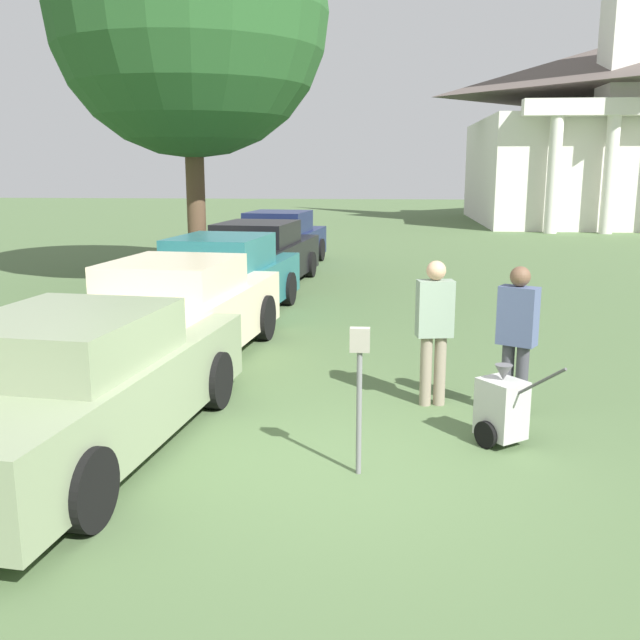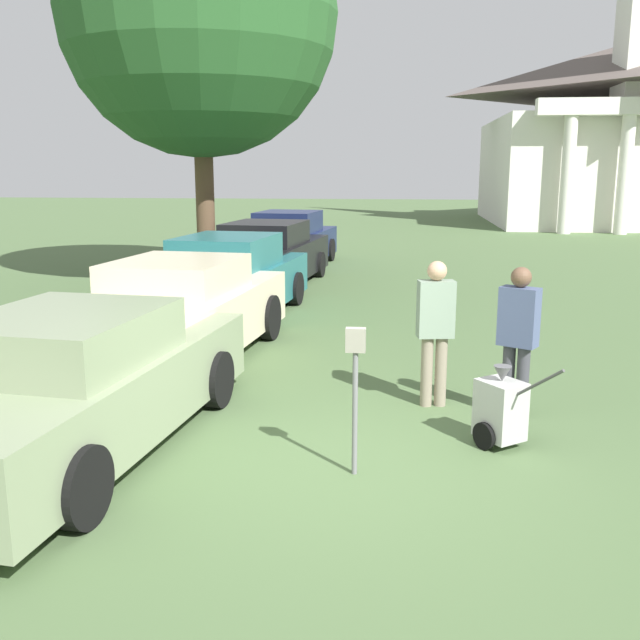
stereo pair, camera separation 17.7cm
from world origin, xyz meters
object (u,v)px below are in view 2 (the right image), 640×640
object	(u,v)px
parked_car_cream	(183,312)
equipment_cart	(501,409)
parked_car_sage	(78,385)
person_supervisor	(518,333)
parked_car_navy	(290,241)
parked_car_teal	(230,280)
parked_car_black	(268,256)
church	(615,120)
person_worker	(435,324)
parking_meter	(355,374)

from	to	relation	value
parked_car_cream	equipment_cart	xyz separation A→B (m)	(4.22, -2.94, -0.33)
parked_car_sage	equipment_cart	xyz separation A→B (m)	(4.22, 0.56, -0.29)
parked_car_cream	person_supervisor	size ratio (longest dim) A/B	2.77
parked_car_sage	parked_car_navy	xyz separation A→B (m)	(-0.00, 13.79, 0.05)
parked_car_sage	parked_car_teal	world-z (taller)	parked_car_teal
parked_car_black	church	distance (m)	25.88
parked_car_sage	parked_car_teal	distance (m)	6.50
parked_car_cream	parked_car_black	size ratio (longest dim) A/B	0.91
parked_car_navy	church	size ratio (longest dim) A/B	0.20
person_worker	person_supervisor	world-z (taller)	person_worker
parked_car_sage	church	xyz separation A→B (m)	(13.72, 31.83, 4.48)
church	parked_car_sage	bearing A→B (deg)	-113.31
parked_car_navy	parking_meter	world-z (taller)	parked_car_navy
parked_car_black	parked_car_navy	size ratio (longest dim) A/B	1.10
parked_car_teal	parked_car_black	xyz separation A→B (m)	(0.00, 3.84, -0.00)
parked_car_navy	equipment_cart	size ratio (longest dim) A/B	4.82
parked_car_cream	parked_car_teal	world-z (taller)	parked_car_teal
parked_car_teal	person_worker	xyz separation A→B (m)	(3.59, -4.75, 0.28)
parked_car_cream	parked_car_black	distance (m)	6.84
parking_meter	person_worker	bearing A→B (deg)	68.54
parked_car_teal	parked_car_black	size ratio (longest dim) A/B	0.95
parked_car_sage	parked_car_cream	world-z (taller)	parked_car_cream
parked_car_cream	parking_meter	xyz separation A→B (m)	(2.79, -3.80, 0.25)
parked_car_navy	person_worker	size ratio (longest dim) A/B	2.76
person_supervisor	church	distance (m)	32.02
parked_car_cream	person_worker	size ratio (longest dim) A/B	2.75
parked_car_sage	parked_car_cream	size ratio (longest dim) A/B	1.04
parked_car_sage	person_worker	world-z (taller)	person_worker
parked_car_black	person_supervisor	world-z (taller)	person_supervisor
parked_car_cream	church	distance (m)	31.79
parked_car_navy	parking_meter	bearing A→B (deg)	-72.64
parked_car_teal	equipment_cart	xyz separation A→B (m)	(4.22, -5.94, -0.33)
person_worker	parked_car_cream	bearing A→B (deg)	-35.72
parked_car_cream	equipment_cart	size ratio (longest dim) A/B	4.81
parked_car_teal	parking_meter	size ratio (longest dim) A/B	3.60
parked_car_sage	parked_car_navy	size ratio (longest dim) A/B	1.03
parked_car_navy	person_worker	distance (m)	12.57
parked_car_cream	parked_car_teal	size ratio (longest dim) A/B	0.96
parking_meter	person_worker	size ratio (longest dim) A/B	0.80
person_worker	person_supervisor	xyz separation A→B (m)	(0.90, -0.30, -0.01)
parked_car_black	parking_meter	world-z (taller)	parked_car_black
parking_meter	equipment_cart	bearing A→B (deg)	31.01
parked_car_sage	person_supervisor	world-z (taller)	person_supervisor
parked_car_teal	person_supervisor	world-z (taller)	person_supervisor
church	parking_meter	bearing A→B (deg)	-108.79
parking_meter	person_supervisor	world-z (taller)	person_supervisor
equipment_cart	church	xyz separation A→B (m)	(9.50, 31.28, 4.76)
parked_car_black	church	size ratio (longest dim) A/B	0.22
parked_car_navy	person_worker	bearing A→B (deg)	-67.20
parked_car_cream	person_worker	distance (m)	4.01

